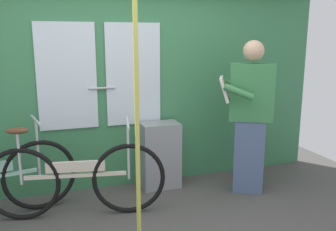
{
  "coord_description": "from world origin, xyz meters",
  "views": [
    {
      "loc": [
        -0.75,
        -2.64,
        1.65
      ],
      "look_at": [
        0.33,
        0.55,
        0.92
      ],
      "focal_mm": 38.6,
      "sensor_mm": 36.0,
      "label": 1
    }
  ],
  "objects_px": {
    "bicycle_leaning_behind": "(75,179)",
    "handrail_pole": "(137,116)",
    "passenger_reading_newspaper": "(250,114)",
    "trash_bin_by_wall": "(160,155)"
  },
  "relations": [
    {
      "from": "passenger_reading_newspaper",
      "to": "trash_bin_by_wall",
      "type": "relative_size",
      "value": 2.21
    },
    {
      "from": "trash_bin_by_wall",
      "to": "bicycle_leaning_behind",
      "type": "bearing_deg",
      "value": -156.24
    },
    {
      "from": "passenger_reading_newspaper",
      "to": "bicycle_leaning_behind",
      "type": "bearing_deg",
      "value": 28.19
    },
    {
      "from": "bicycle_leaning_behind",
      "to": "handrail_pole",
      "type": "bearing_deg",
      "value": -48.45
    },
    {
      "from": "bicycle_leaning_behind",
      "to": "handrail_pole",
      "type": "distance_m",
      "value": 1.09
    },
    {
      "from": "trash_bin_by_wall",
      "to": "handrail_pole",
      "type": "relative_size",
      "value": 0.34
    },
    {
      "from": "trash_bin_by_wall",
      "to": "handrail_pole",
      "type": "distance_m",
      "value": 1.44
    },
    {
      "from": "passenger_reading_newspaper",
      "to": "trash_bin_by_wall",
      "type": "distance_m",
      "value": 1.08
    },
    {
      "from": "passenger_reading_newspaper",
      "to": "handrail_pole",
      "type": "relative_size",
      "value": 0.75
    },
    {
      "from": "bicycle_leaning_behind",
      "to": "handrail_pole",
      "type": "relative_size",
      "value": 0.76
    }
  ]
}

